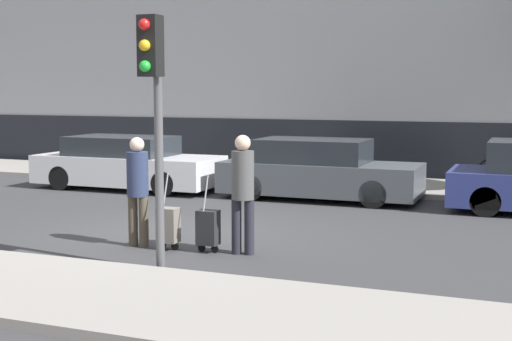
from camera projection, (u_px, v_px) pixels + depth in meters
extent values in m
plane|color=#38383A|center=(168.00, 234.00, 12.34)|extent=(80.00, 80.00, 0.00)
cube|color=gray|center=(23.00, 285.00, 8.87)|extent=(28.00, 2.50, 0.12)
cube|color=gray|center=(296.00, 182.00, 18.80)|extent=(28.00, 3.00, 0.12)
cube|color=black|center=(320.00, 147.00, 20.73)|extent=(27.44, 0.06, 1.60)
cube|color=silver|center=(128.00, 169.00, 17.82)|extent=(4.67, 1.80, 0.70)
cube|color=#23282D|center=(121.00, 146.00, 17.82)|extent=(2.57, 1.58, 0.48)
cylinder|color=black|center=(164.00, 184.00, 16.56)|extent=(0.60, 0.18, 0.60)
cylinder|color=black|center=(195.00, 176.00, 18.05)|extent=(0.60, 0.18, 0.60)
cylinder|color=black|center=(61.00, 178.00, 17.62)|extent=(0.60, 0.18, 0.60)
cylinder|color=black|center=(98.00, 171.00, 19.12)|extent=(0.60, 0.18, 0.60)
cube|color=#4C5156|center=(320.00, 178.00, 16.13)|extent=(4.47, 1.72, 0.70)
cube|color=#23282D|center=(313.00, 151.00, 16.12)|extent=(2.46, 1.51, 0.52)
cylinder|color=black|center=(373.00, 194.00, 14.93)|extent=(0.60, 0.18, 0.60)
cylinder|color=black|center=(388.00, 185.00, 16.35)|extent=(0.60, 0.18, 0.60)
cylinder|color=black|center=(251.00, 187.00, 15.95)|extent=(0.60, 0.18, 0.60)
cylinder|color=black|center=(274.00, 179.00, 17.37)|extent=(0.60, 0.18, 0.60)
cylinder|color=black|center=(486.00, 202.00, 13.94)|extent=(0.60, 0.18, 0.60)
cylinder|color=black|center=(491.00, 190.00, 15.47)|extent=(0.60, 0.18, 0.60)
cylinder|color=#4C4233|center=(144.00, 222.00, 11.26)|extent=(0.15, 0.15, 0.81)
cylinder|color=#4C4233|center=(133.00, 221.00, 11.34)|extent=(0.15, 0.15, 0.81)
cylinder|color=#283351|center=(137.00, 174.00, 11.21)|extent=(0.34, 0.34, 0.70)
sphere|color=beige|center=(137.00, 145.00, 11.16)|extent=(0.23, 0.23, 0.23)
cube|color=slate|center=(168.00, 225.00, 11.08)|extent=(0.32, 0.24, 0.54)
cylinder|color=black|center=(162.00, 245.00, 11.16)|extent=(0.12, 0.03, 0.12)
cylinder|color=black|center=(175.00, 246.00, 11.07)|extent=(0.12, 0.03, 0.12)
cylinder|color=gray|center=(165.00, 191.00, 10.95)|extent=(0.02, 0.19, 0.53)
cylinder|color=#23232D|center=(236.00, 227.00, 10.79)|extent=(0.15, 0.15, 0.84)
cylinder|color=#23232D|center=(249.00, 227.00, 10.75)|extent=(0.15, 0.15, 0.84)
cylinder|color=#4C4C4C|center=(243.00, 175.00, 10.68)|extent=(0.34, 0.34, 0.73)
sphere|color=beige|center=(243.00, 143.00, 10.62)|extent=(0.24, 0.24, 0.24)
cube|color=#262628|center=(208.00, 228.00, 10.90)|extent=(0.32, 0.24, 0.53)
cylinder|color=black|center=(202.00, 248.00, 10.97)|extent=(0.12, 0.03, 0.12)
cylinder|color=black|center=(215.00, 249.00, 10.89)|extent=(0.12, 0.03, 0.12)
cylinder|color=gray|center=(206.00, 193.00, 10.77)|extent=(0.02, 0.19, 0.53)
cylinder|color=#515154|center=(159.00, 146.00, 9.66)|extent=(0.12, 0.12, 3.46)
cube|color=black|center=(150.00, 46.00, 9.34)|extent=(0.28, 0.24, 0.80)
sphere|color=red|center=(144.00, 24.00, 9.17)|extent=(0.15, 0.15, 0.15)
sphere|color=gold|center=(145.00, 45.00, 9.20)|extent=(0.15, 0.15, 0.15)
sphere|color=green|center=(145.00, 66.00, 9.23)|extent=(0.15, 0.15, 0.15)
torus|color=black|center=(492.00, 173.00, 17.16)|extent=(0.72, 0.06, 0.72)
cylinder|color=black|center=(507.00, 157.00, 16.99)|extent=(0.04, 0.04, 0.40)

